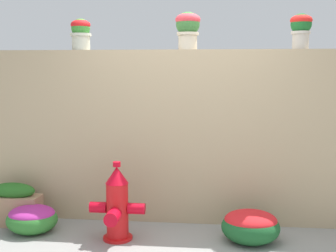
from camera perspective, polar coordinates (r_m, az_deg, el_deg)
stone_wall at (r=5.10m, az=2.52°, el=-1.38°), size 5.38×0.29×1.98m
potted_plant_1 at (r=5.24m, az=-11.21°, el=11.81°), size 0.24×0.24×0.36m
potted_plant_2 at (r=5.02m, az=2.61°, el=12.69°), size 0.28×0.28×0.42m
potted_plant_3 at (r=5.11m, az=16.81°, el=12.12°), size 0.24×0.24×0.38m
fire_hydrant at (r=4.65m, az=-6.61°, el=-10.20°), size 0.58×0.46×0.82m
flower_bush_left at (r=5.11m, az=-17.17°, el=-11.28°), size 0.55×0.50×0.30m
flower_bush_right at (r=4.70m, az=10.62°, el=-12.47°), size 0.60×0.54×0.34m
planter_box at (r=5.38m, az=-19.35°, el=-9.57°), size 0.61×0.26×0.49m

